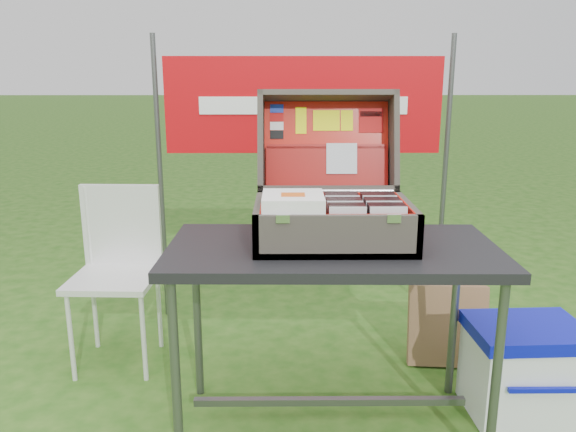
{
  "coord_description": "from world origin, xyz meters",
  "views": [
    {
      "loc": [
        -0.11,
        -2.2,
        1.47
      ],
      "look_at": [
        -0.1,
        0.1,
        0.89
      ],
      "focal_mm": 35.0,
      "sensor_mm": 36.0,
      "label": 1
    }
  ],
  "objects_px": {
    "table": "(331,340)",
    "chair": "(114,281)",
    "cooler": "(523,369)",
    "cardboard_box": "(447,326)",
    "suitcase": "(333,169)"
  },
  "relations": [
    {
      "from": "suitcase",
      "to": "chair",
      "type": "relative_size",
      "value": 0.68
    },
    {
      "from": "cooler",
      "to": "cardboard_box",
      "type": "distance_m",
      "value": 0.49
    },
    {
      "from": "table",
      "to": "cardboard_box",
      "type": "relative_size",
      "value": 3.1
    },
    {
      "from": "suitcase",
      "to": "chair",
      "type": "bearing_deg",
      "value": 156.46
    },
    {
      "from": "table",
      "to": "suitcase",
      "type": "bearing_deg",
      "value": 89.33
    },
    {
      "from": "suitcase",
      "to": "cardboard_box",
      "type": "relative_size",
      "value": 1.48
    },
    {
      "from": "suitcase",
      "to": "cardboard_box",
      "type": "height_order",
      "value": "suitcase"
    },
    {
      "from": "chair",
      "to": "table",
      "type": "bearing_deg",
      "value": -25.82
    },
    {
      "from": "chair",
      "to": "cardboard_box",
      "type": "relative_size",
      "value": 2.18
    },
    {
      "from": "cooler",
      "to": "chair",
      "type": "bearing_deg",
      "value": 163.98
    },
    {
      "from": "suitcase",
      "to": "chair",
      "type": "xyz_separation_m",
      "value": [
        -1.06,
        0.46,
        -0.65
      ]
    },
    {
      "from": "table",
      "to": "chair",
      "type": "xyz_separation_m",
      "value": [
        -1.06,
        0.56,
        0.05
      ]
    },
    {
      "from": "table",
      "to": "suitcase",
      "type": "xyz_separation_m",
      "value": [
        0.0,
        0.1,
        0.7
      ]
    },
    {
      "from": "suitcase",
      "to": "cardboard_box",
      "type": "bearing_deg",
      "value": 34.37
    },
    {
      "from": "table",
      "to": "chair",
      "type": "height_order",
      "value": "chair"
    }
  ]
}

